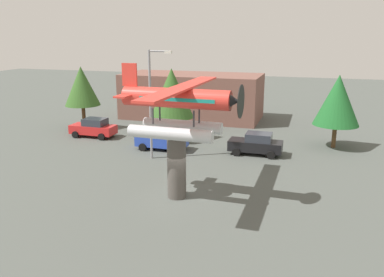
{
  "coord_description": "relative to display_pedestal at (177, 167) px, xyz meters",
  "views": [
    {
      "loc": [
        7.32,
        -20.55,
        9.39
      ],
      "look_at": [
        0.0,
        3.0,
        2.81
      ],
      "focal_mm": 37.09,
      "sensor_mm": 36.0,
      "label": 1
    }
  ],
  "objects": [
    {
      "name": "car_far_black",
      "position": [
        3.21,
        9.88,
        -0.99
      ],
      "size": [
        4.2,
        2.02,
        1.76
      ],
      "rotation": [
        0.0,
        0.0,
        3.14
      ],
      "color": "black",
      "rests_on": "ground"
    },
    {
      "name": "car_mid_blue",
      "position": [
        -4.41,
        8.95,
        -0.99
      ],
      "size": [
        4.2,
        2.02,
        1.76
      ],
      "rotation": [
        0.0,
        0.0,
        3.14
      ],
      "color": "#2847B7",
      "rests_on": "ground"
    },
    {
      "name": "streetlight_primary",
      "position": [
        -4.17,
        6.51,
        2.88
      ],
      "size": [
        1.84,
        0.28,
        8.23
      ],
      "color": "gray",
      "rests_on": "ground"
    },
    {
      "name": "storefront_building",
      "position": [
        -5.9,
        22.0,
        0.61
      ],
      "size": [
        15.32,
        6.9,
        4.97
      ],
      "primitive_type": "cube",
      "color": "brown",
      "rests_on": "ground"
    },
    {
      "name": "tree_west",
      "position": [
        -14.62,
        13.44,
        2.46
      ],
      "size": [
        3.45,
        3.45,
        6.27
      ],
      "color": "brown",
      "rests_on": "ground"
    },
    {
      "name": "floatplane_monument",
      "position": [
        0.13,
        -0.0,
        3.55
      ],
      "size": [
        6.93,
        10.41,
        4.0
      ],
      "rotation": [
        0.0,
        0.0,
        -0.01
      ],
      "color": "silver",
      "rests_on": "display_pedestal"
    },
    {
      "name": "tree_east",
      "position": [
        -4.72,
        12.15,
        2.38
      ],
      "size": [
        3.9,
        3.9,
        6.44
      ],
      "color": "brown",
      "rests_on": "ground"
    },
    {
      "name": "tree_center_back",
      "position": [
        9.18,
        13.88,
        2.16
      ],
      "size": [
        3.76,
        3.76,
        6.13
      ],
      "color": "brown",
      "rests_on": "ground"
    },
    {
      "name": "display_pedestal",
      "position": [
        0.0,
        0.0,
        0.0
      ],
      "size": [
        1.1,
        1.1,
        3.75
      ],
      "primitive_type": "cylinder",
      "color": "#4C4742",
      "rests_on": "ground"
    },
    {
      "name": "car_near_red",
      "position": [
        -12.05,
        10.94,
        -0.99
      ],
      "size": [
        4.2,
        2.02,
        1.76
      ],
      "rotation": [
        0.0,
        0.0,
        3.14
      ],
      "color": "red",
      "rests_on": "ground"
    },
    {
      "name": "ground_plane",
      "position": [
        0.0,
        0.0,
        -1.87
      ],
      "size": [
        140.0,
        140.0,
        0.0
      ],
      "primitive_type": "plane",
      "color": "#4C514C"
    }
  ]
}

